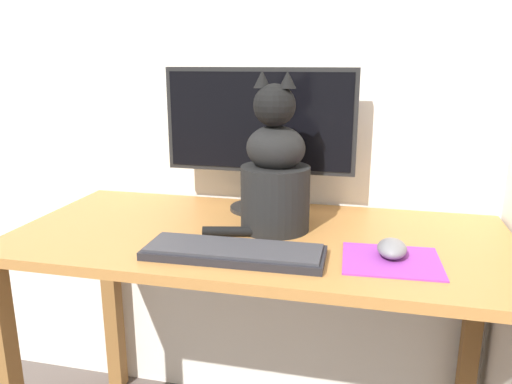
# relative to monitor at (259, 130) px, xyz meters

# --- Properties ---
(wall_back) EXTENTS (7.00, 0.04, 2.50)m
(wall_back) POSITION_rel_monitor_xyz_m (0.05, 0.13, 0.30)
(wall_back) COLOR silver
(wall_back) RESTS_ON ground_plane
(desk) EXTENTS (1.25, 0.59, 0.72)m
(desk) POSITION_rel_monitor_xyz_m (0.05, -0.20, -0.34)
(desk) COLOR #A87038
(desk) RESTS_ON ground_plane
(monitor) EXTENTS (0.54, 0.17, 0.41)m
(monitor) POSITION_rel_monitor_xyz_m (0.00, 0.00, 0.00)
(monitor) COLOR black
(monitor) RESTS_ON desk
(keyboard) EXTENTS (0.41, 0.14, 0.02)m
(keyboard) POSITION_rel_monitor_xyz_m (0.03, -0.37, -0.22)
(keyboard) COLOR black
(keyboard) RESTS_ON desk
(mousepad_right) EXTENTS (0.22, 0.19, 0.00)m
(mousepad_right) POSITION_rel_monitor_xyz_m (0.37, -0.31, -0.23)
(mousepad_right) COLOR purple
(mousepad_right) RESTS_ON desk
(computer_mouse_right) EXTENTS (0.06, 0.10, 0.04)m
(computer_mouse_right) POSITION_rel_monitor_xyz_m (0.37, -0.29, -0.21)
(computer_mouse_right) COLOR slate
(computer_mouse_right) RESTS_ON mousepad_right
(cat) EXTENTS (0.27, 0.20, 0.40)m
(cat) POSITION_rel_monitor_xyz_m (0.08, -0.16, -0.08)
(cat) COLOR black
(cat) RESTS_ON desk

